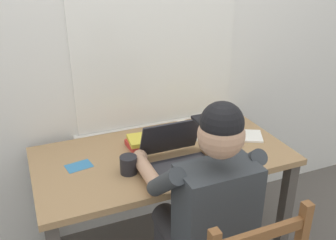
# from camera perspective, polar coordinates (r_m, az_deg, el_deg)

# --- Properties ---
(back_wall) EXTENTS (6.00, 0.08, 2.60)m
(back_wall) POSITION_cam_1_polar(r_m,az_deg,el_deg) (2.26, -5.05, 12.75)
(back_wall) COLOR silver
(back_wall) RESTS_ON ground
(desk) EXTENTS (1.38, 0.71, 0.73)m
(desk) POSITION_cam_1_polar(r_m,az_deg,el_deg) (2.12, -0.78, -7.42)
(desk) COLOR #9E7A51
(desk) RESTS_ON ground
(seated_person) EXTENTS (0.50, 0.60, 1.23)m
(seated_person) POSITION_cam_1_polar(r_m,az_deg,el_deg) (1.79, 5.54, -12.83)
(seated_person) COLOR #33383D
(seated_person) RESTS_ON ground
(laptop) EXTENTS (0.33, 0.32, 0.22)m
(laptop) POSITION_cam_1_polar(r_m,az_deg,el_deg) (1.94, 1.49, -5.53)
(laptop) COLOR #232328
(laptop) RESTS_ON desk
(computer_mouse) EXTENTS (0.06, 0.10, 0.03)m
(computer_mouse) POSITION_cam_1_polar(r_m,az_deg,el_deg) (2.00, 9.18, -5.94)
(computer_mouse) COLOR #232328
(computer_mouse) RESTS_ON desk
(coffee_mug_white) EXTENTS (0.12, 0.09, 0.10)m
(coffee_mug_white) POSITION_cam_1_polar(r_m,az_deg,el_deg) (2.21, 2.44, -1.57)
(coffee_mug_white) COLOR beige
(coffee_mug_white) RESTS_ON desk
(coffee_mug_dark) EXTENTS (0.12, 0.09, 0.09)m
(coffee_mug_dark) POSITION_cam_1_polar(r_m,az_deg,el_deg) (1.89, -5.91, -6.73)
(coffee_mug_dark) COLOR black
(coffee_mug_dark) RESTS_ON desk
(book_stack_main) EXTENTS (0.20, 0.16, 0.06)m
(book_stack_main) POSITION_cam_1_polar(r_m,az_deg,el_deg) (2.14, -3.68, -3.29)
(book_stack_main) COLOR #BC332D
(book_stack_main) RESTS_ON desk
(book_stack_side) EXTENTS (0.19, 0.17, 0.09)m
(book_stack_side) POSITION_cam_1_polar(r_m,az_deg,el_deg) (2.29, 8.19, -1.03)
(book_stack_side) COLOR white
(book_stack_side) RESTS_ON desk
(paper_pile_near_laptop) EXTENTS (0.25, 0.23, 0.01)m
(paper_pile_near_laptop) POSITION_cam_1_polar(r_m,az_deg,el_deg) (2.29, 11.55, -2.39)
(paper_pile_near_laptop) COLOR white
(paper_pile_near_laptop) RESTS_ON desk
(paper_pile_back_corner) EXTENTS (0.24, 0.18, 0.01)m
(paper_pile_back_corner) POSITION_cam_1_polar(r_m,az_deg,el_deg) (2.23, 2.37, -2.67)
(paper_pile_back_corner) COLOR white
(paper_pile_back_corner) RESTS_ON desk
(paper_pile_side) EXTENTS (0.28, 0.21, 0.02)m
(paper_pile_side) POSITION_cam_1_polar(r_m,az_deg,el_deg) (2.00, 8.18, -6.26)
(paper_pile_side) COLOR silver
(paper_pile_side) RESTS_ON desk
(landscape_photo_print) EXTENTS (0.14, 0.11, 0.00)m
(landscape_photo_print) POSITION_cam_1_polar(r_m,az_deg,el_deg) (2.01, -13.32, -6.79)
(landscape_photo_print) COLOR teal
(landscape_photo_print) RESTS_ON desk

